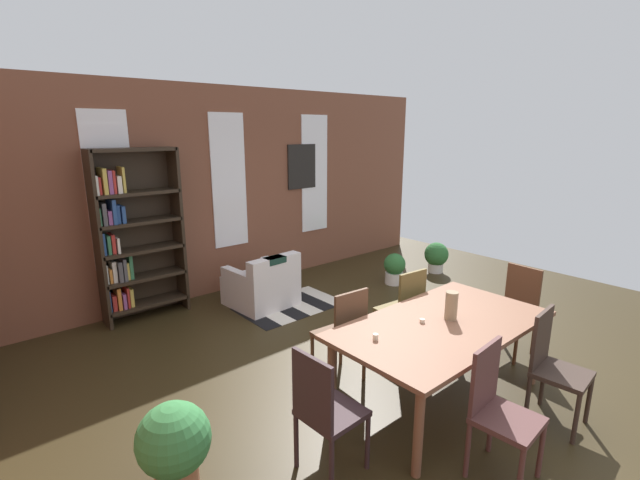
{
  "coord_description": "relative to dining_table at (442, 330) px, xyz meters",
  "views": [
    {
      "loc": [
        -3.2,
        -2.34,
        2.38
      ],
      "look_at": [
        0.05,
        1.43,
        1.13
      ],
      "focal_mm": 24.78,
      "sensor_mm": 36.0,
      "label": 1
    }
  ],
  "objects": [
    {
      "name": "ground_plane",
      "position": [
        0.07,
        0.35,
        -0.67
      ],
      "size": [
        9.1,
        9.1,
        0.0
      ],
      "primitive_type": "plane",
      "color": "#322814"
    },
    {
      "name": "back_wall_brick",
      "position": [
        0.07,
        3.84,
        0.82
      ],
      "size": [
        8.0,
        0.12,
        2.98
      ],
      "primitive_type": "cube",
      "color": "brown",
      "rests_on": "ground"
    },
    {
      "name": "window_pane_0",
      "position": [
        -1.56,
        3.77,
        0.97
      ],
      "size": [
        0.55,
        0.02,
        1.94
      ],
      "primitive_type": "cube",
      "color": "white"
    },
    {
      "name": "window_pane_1",
      "position": [
        0.07,
        3.77,
        0.97
      ],
      "size": [
        0.55,
        0.02,
        1.94
      ],
      "primitive_type": "cube",
      "color": "white"
    },
    {
      "name": "window_pane_2",
      "position": [
        1.71,
        3.77,
        0.97
      ],
      "size": [
        0.55,
        0.02,
        1.94
      ],
      "primitive_type": "cube",
      "color": "white"
    },
    {
      "name": "dining_table",
      "position": [
        0.0,
        0.0,
        0.0
      ],
      "size": [
        2.0,
        1.09,
        0.74
      ],
      "color": "brown",
      "rests_on": "ground"
    },
    {
      "name": "vase_on_table",
      "position": [
        0.12,
        -0.0,
        0.2
      ],
      "size": [
        0.11,
        0.11,
        0.25
      ],
      "primitive_type": "cylinder",
      "color": "#998466",
      "rests_on": "dining_table"
    },
    {
      "name": "tealight_candle_0",
      "position": [
        -0.14,
        0.12,
        0.09
      ],
      "size": [
        0.04,
        0.04,
        0.03
      ],
      "primitive_type": "cylinder",
      "color": "silver",
      "rests_on": "dining_table"
    },
    {
      "name": "tealight_candle_1",
      "position": [
        -0.69,
        0.16,
        0.1
      ],
      "size": [
        0.04,
        0.04,
        0.05
      ],
      "primitive_type": "cylinder",
      "color": "silver",
      "rests_on": "dining_table"
    },
    {
      "name": "dining_chair_near_right",
      "position": [
        0.44,
        -0.77,
        -0.16
      ],
      "size": [
        0.43,
        0.43,
        0.95
      ],
      "color": "#382922",
      "rests_on": "ground"
    },
    {
      "name": "dining_chair_near_left",
      "position": [
        -0.45,
        -0.77,
        -0.16
      ],
      "size": [
        0.43,
        0.43,
        0.95
      ],
      "color": "#53312F",
      "rests_on": "ground"
    },
    {
      "name": "dining_chair_head_left",
      "position": [
        -1.37,
        -0.0,
        -0.16
      ],
      "size": [
        0.42,
        0.42,
        0.95
      ],
      "color": "#312124",
      "rests_on": "ground"
    },
    {
      "name": "dining_chair_far_right",
      "position": [
        0.44,
        0.77,
        -0.16
      ],
      "size": [
        0.44,
        0.44,
        0.95
      ],
      "color": "brown",
      "rests_on": "ground"
    },
    {
      "name": "dining_chair_head_right",
      "position": [
        1.37,
        -0.0,
        -0.16
      ],
      "size": [
        0.42,
        0.42,
        0.95
      ],
      "color": "#563220",
      "rests_on": "ground"
    },
    {
      "name": "dining_chair_far_left",
      "position": [
        -0.46,
        0.77,
        -0.16
      ],
      "size": [
        0.43,
        0.43,
        0.95
      ],
      "color": "brown",
      "rests_on": "ground"
    },
    {
      "name": "bookshelf_tall",
      "position": [
        -1.42,
        3.58,
        0.42
      ],
      "size": [
        1.03,
        0.33,
        2.16
      ],
      "color": "#2D2319",
      "rests_on": "ground"
    },
    {
      "name": "armchair_white",
      "position": [
        0.02,
        2.88,
        -0.39
      ],
      "size": [
        0.85,
        0.85,
        0.75
      ],
      "color": "silver",
      "rests_on": "ground"
    },
    {
      "name": "potted_plant_by_shelf",
      "position": [
        -2.23,
        0.53,
        -0.31
      ],
      "size": [
        0.49,
        0.49,
        0.64
      ],
      "color": "#9E6042",
      "rests_on": "ground"
    },
    {
      "name": "potted_plant_corner",
      "position": [
        2.09,
        2.27,
        -0.42
      ],
      "size": [
        0.34,
        0.34,
        0.49
      ],
      "color": "silver",
      "rests_on": "ground"
    },
    {
      "name": "potted_plant_window",
      "position": [
        3.08,
        2.18,
        -0.39
      ],
      "size": [
        0.4,
        0.4,
        0.52
      ],
      "color": "silver",
      "rests_on": "ground"
    },
    {
      "name": "striped_rug",
      "position": [
        0.28,
        2.6,
        -0.67
      ],
      "size": [
        1.38,
        0.89,
        0.01
      ],
      "color": "black",
      "rests_on": "ground"
    },
    {
      "name": "framed_picture",
      "position": [
        1.43,
        3.76,
        1.11
      ],
      "size": [
        0.56,
        0.03,
        0.72
      ],
      "primitive_type": "cube",
      "color": "black"
    }
  ]
}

